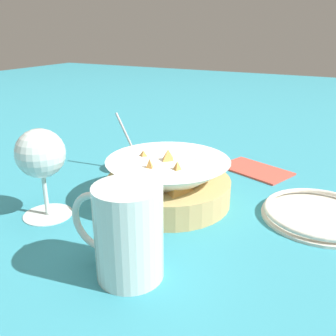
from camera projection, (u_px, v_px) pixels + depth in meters
ground_plane at (165, 212)px, 0.62m from camera, size 4.00×4.00×0.00m
food_basket at (168, 183)px, 0.64m from camera, size 0.22×0.22×0.10m
sauce_cup at (134, 160)px, 0.79m from camera, size 0.08×0.07×0.12m
wine_glass at (41, 157)px, 0.58m from camera, size 0.08×0.08×0.14m
beer_mug at (128, 235)px, 0.45m from camera, size 0.13×0.08×0.12m
side_plate at (320, 214)px, 0.60m from camera, size 0.18×0.18×0.01m
napkin at (255, 169)px, 0.80m from camera, size 0.16×0.13×0.01m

